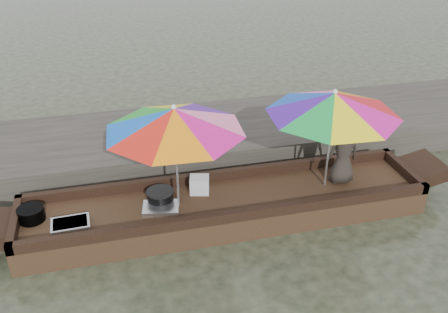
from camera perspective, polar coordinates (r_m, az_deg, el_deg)
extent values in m
plane|color=black|center=(7.50, 0.18, -7.06)|extent=(80.00, 80.00, 0.00)
cube|color=#2D2B26|center=(9.21, -3.14, 2.05)|extent=(22.00, 2.20, 0.50)
cube|color=black|center=(7.40, 0.19, -5.96)|extent=(5.89, 1.20, 0.35)
cylinder|color=black|center=(7.31, -21.18, -6.16)|extent=(0.36, 0.36, 0.19)
cube|color=silver|center=(7.01, -17.14, -7.48)|extent=(0.52, 0.37, 0.09)
cube|color=silver|center=(7.11, -7.24, -5.84)|extent=(0.56, 0.43, 0.06)
cylinder|color=black|center=(7.23, -7.28, -4.64)|extent=(0.38, 0.38, 0.18)
cube|color=silver|center=(7.39, -2.82, -3.24)|extent=(0.32, 0.28, 0.26)
imported|color=#2A2520|center=(7.67, 13.48, 0.52)|extent=(0.52, 0.36, 1.03)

